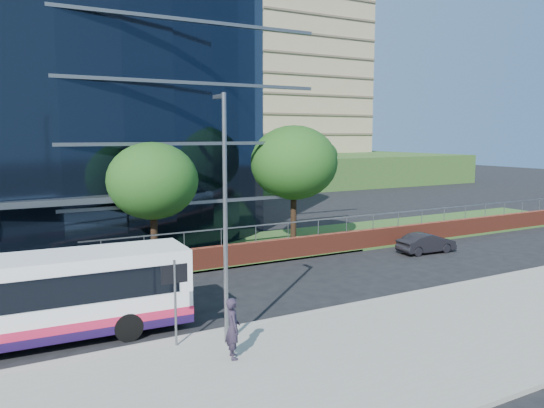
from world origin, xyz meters
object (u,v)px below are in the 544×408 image
pedestrian (233,328)px  street_sign (175,285)px  tree_far_d (294,163)px  city_bus (26,300)px  tree_far_c (153,181)px  parked_car (426,243)px  streetlight_east (225,212)px  tree_dist_e (218,155)px  tree_dist_f (322,155)px

pedestrian → street_sign: bearing=46.0°
street_sign → tree_far_d: size_ratio=0.38×
tree_far_d → city_bus: bearing=-150.4°
tree_far_c → city_bus: tree_far_c is taller
tree_far_c → parked_car: 16.01m
street_sign → streetlight_east: size_ratio=0.35×
tree_far_c → streetlight_east: streetlight_east is taller
city_bus → pedestrian: bearing=-37.6°
tree_dist_e → tree_dist_f: bearing=7.1°
city_bus → tree_far_d: bearing=32.2°
city_bus → tree_dist_e: bearing=61.3°
tree_far_d → city_bus: (-15.61, -8.87, -3.64)m
city_bus → tree_dist_f: bearing=48.5°
tree_far_c → tree_dist_f: bearing=45.0°
tree_far_c → city_bus: bearing=-130.0°
tree_far_d → tree_dist_f: 40.01m
streetlight_east → street_sign: bearing=158.6°
tree_far_c → parked_car: bearing=-15.7°
streetlight_east → city_bus: bearing=149.6°
pedestrian → parked_car: bearing=-51.2°
tree_dist_f → pedestrian: bearing=-127.1°
streetlight_east → parked_car: bearing=23.7°
tree_dist_e → streetlight_east: 45.85m
parked_car → pedestrian: (-16.25, -8.17, 0.50)m
street_sign → tree_far_c: (2.50, 10.59, 2.39)m
tree_far_c → tree_far_d: size_ratio=0.87×
street_sign → tree_dist_f: size_ratio=0.46×
street_sign → parked_car: street_sign is taller
tree_dist_f → tree_far_c: bearing=-135.0°
tree_dist_f → parked_car: (-18.06, -37.19, -3.62)m
tree_dist_f → pedestrian: size_ratio=3.23×
street_sign → tree_far_d: bearing=45.2°
tree_dist_e → tree_far_d: bearing=-104.9°
city_bus → parked_car: size_ratio=3.05×
pedestrian → tree_far_d: bearing=-25.5°
tree_far_c → streetlight_east: size_ratio=0.81×
tree_far_d → pedestrian: bearing=-127.7°
tree_dist_f → city_bus: 56.98m
street_sign → parked_car: (17.44, 6.40, -1.56)m
streetlight_east → city_bus: size_ratio=0.74×
tree_dist_f → streetlight_east: bearing=-127.6°
tree_far_d → streetlight_east: (-10.00, -12.17, -0.75)m
tree_dist_e → city_bus: bearing=-121.3°
tree_far_c → streetlight_east: 11.22m
tree_far_d → street_sign: bearing=-134.8°
streetlight_east → city_bus: (-5.61, 3.30, -2.89)m
tree_dist_e → tree_dist_f: size_ratio=1.08×
tree_dist_e → tree_dist_f: 16.13m
tree_far_d → streetlight_east: bearing=-129.4°
tree_dist_e → city_bus: tree_dist_e is taller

